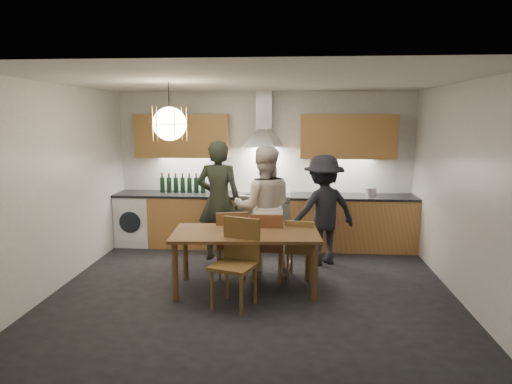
# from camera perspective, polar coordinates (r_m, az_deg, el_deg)

# --- Properties ---
(ground) EXTENTS (5.00, 5.00, 0.00)m
(ground) POSITION_cam_1_polar(r_m,az_deg,el_deg) (5.96, -0.31, -12.10)
(ground) COLOR black
(ground) RESTS_ON ground
(room_shell) EXTENTS (5.02, 4.52, 2.61)m
(room_shell) POSITION_cam_1_polar(r_m,az_deg,el_deg) (5.56, -0.32, 4.47)
(room_shell) COLOR white
(room_shell) RESTS_ON ground
(counter_run) EXTENTS (5.00, 0.62, 0.90)m
(counter_run) POSITION_cam_1_polar(r_m,az_deg,el_deg) (7.69, 1.10, -3.61)
(counter_run) COLOR tan
(counter_run) RESTS_ON ground
(range_stove) EXTENTS (0.90, 0.60, 0.92)m
(range_stove) POSITION_cam_1_polar(r_m,az_deg,el_deg) (7.68, 0.92, -3.68)
(range_stove) COLOR silver
(range_stove) RESTS_ON ground
(wall_fixtures) EXTENTS (4.30, 0.54, 1.10)m
(wall_fixtures) POSITION_cam_1_polar(r_m,az_deg,el_deg) (7.61, 1.01, 7.09)
(wall_fixtures) COLOR #B98747
(wall_fixtures) RESTS_ON ground
(pendant_lamp) EXTENTS (0.43, 0.43, 0.70)m
(pendant_lamp) POSITION_cam_1_polar(r_m,az_deg,el_deg) (5.62, -10.74, 8.38)
(pendant_lamp) COLOR black
(pendant_lamp) RESTS_ON ground
(dining_table) EXTENTS (1.87, 1.03, 0.77)m
(dining_table) POSITION_cam_1_polar(r_m,az_deg,el_deg) (5.74, -1.28, -5.84)
(dining_table) COLOR brown
(dining_table) RESTS_ON ground
(chair_back_left) EXTENTS (0.50, 0.50, 0.93)m
(chair_back_left) POSITION_cam_1_polar(r_m,az_deg,el_deg) (6.23, -3.07, -5.97)
(chair_back_left) COLOR brown
(chair_back_left) RESTS_ON ground
(chair_back_mid) EXTENTS (0.42, 0.42, 0.94)m
(chair_back_mid) POSITION_cam_1_polar(r_m,az_deg,el_deg) (6.07, 1.39, -6.35)
(chair_back_mid) COLOR brown
(chair_back_mid) RESTS_ON ground
(chair_back_right) EXTENTS (0.44, 0.44, 0.84)m
(chair_back_right) POSITION_cam_1_polar(r_m,az_deg,el_deg) (6.14, 5.57, -6.73)
(chair_back_right) COLOR brown
(chair_back_right) RESTS_ON ground
(chair_front) EXTENTS (0.59, 0.59, 1.02)m
(chair_front) POSITION_cam_1_polar(r_m,az_deg,el_deg) (5.35, -2.34, -8.01)
(chair_front) COLOR brown
(chair_front) RESTS_ON ground
(person_left) EXTENTS (0.71, 0.50, 1.84)m
(person_left) POSITION_cam_1_polar(r_m,az_deg,el_deg) (6.94, -4.68, -1.10)
(person_left) COLOR black
(person_left) RESTS_ON ground
(person_mid) EXTENTS (0.92, 0.75, 1.78)m
(person_mid) POSITION_cam_1_polar(r_m,az_deg,el_deg) (6.55, 0.97, -1.98)
(person_mid) COLOR beige
(person_mid) RESTS_ON ground
(person_right) EXTENTS (1.21, 0.99, 1.63)m
(person_right) POSITION_cam_1_polar(r_m,az_deg,el_deg) (6.83, 8.37, -2.24)
(person_right) COLOR black
(person_right) RESTS_ON ground
(mixing_bowl) EXTENTS (0.28, 0.28, 0.07)m
(mixing_bowl) POSITION_cam_1_polar(r_m,az_deg,el_deg) (7.53, 8.87, -0.25)
(mixing_bowl) COLOR #B8B8BC
(mixing_bowl) RESTS_ON counter_run
(stock_pot) EXTENTS (0.20, 0.20, 0.12)m
(stock_pot) POSITION_cam_1_polar(r_m,az_deg,el_deg) (7.69, 14.18, -0.01)
(stock_pot) COLOR silver
(stock_pot) RESTS_ON counter_run
(wine_bottles) EXTENTS (0.78, 0.08, 0.33)m
(wine_bottles) POSITION_cam_1_polar(r_m,az_deg,el_deg) (7.86, -9.16, 1.13)
(wine_bottles) COLOR black
(wine_bottles) RESTS_ON counter_run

